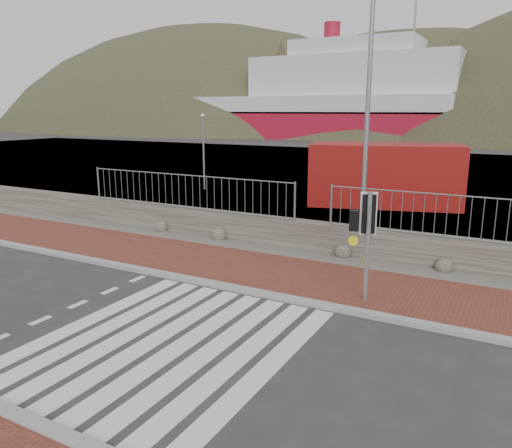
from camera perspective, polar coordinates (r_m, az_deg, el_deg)
The scene contains 14 objects.
ground at distance 9.93m, azimuth -9.92°, elevation -13.14°, with size 220.00×220.00×0.00m, color #28282B.
sidewalk_far at distance 13.45m, azimuth 2.05°, elevation -5.69°, with size 40.00×3.00×0.08m, color brown.
kerb_near at distance 8.11m, azimuth -24.03°, elevation -20.22°, with size 40.00×0.25×0.12m, color gray.
kerb_far at distance 12.20m, azimuth -1.12°, elevation -7.63°, with size 40.00×0.25×0.12m, color gray.
zebra_crossing at distance 9.93m, azimuth -9.92°, elevation -13.11°, with size 4.62×5.60×0.01m.
gravel_strip at distance 15.19m, azimuth 5.42°, elevation -3.58°, with size 40.00×1.50×0.06m, color #59544C.
stone_wall at distance 15.79m, azimuth 6.60°, elevation -1.38°, with size 40.00×0.60×0.90m, color #46413A.
railing at distance 15.37m, azimuth 6.52°, elevation 3.45°, with size 18.07×0.07×1.22m.
quay at distance 35.54m, azimuth 19.19°, elevation 5.23°, with size 120.00×40.00×0.50m, color #4C4C4F.
water at distance 70.19m, azimuth 24.07°, elevation 8.31°, with size 220.00×50.00×0.05m, color #3F4C54.
ferry at distance 80.73m, azimuth 6.62°, elevation 13.60°, with size 50.00×16.00×20.00m.
traffic_signal_far at distance 11.29m, azimuth 12.58°, elevation 0.02°, with size 0.63×0.41×2.59m.
streetlight at distance 15.66m, azimuth 13.21°, elevation 13.63°, with size 1.64×0.86×8.19m.
shipping_container at distance 23.84m, azimuth 14.44°, elevation 5.48°, with size 6.73×2.80×2.80m, color maroon.
Camera 1 is at (5.65, -6.92, 4.34)m, focal length 35.00 mm.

